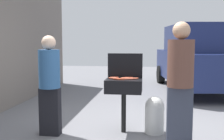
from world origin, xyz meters
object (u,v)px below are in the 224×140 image
Objects in this scene: hot_dog_1 at (113,78)px; hot_dog_7 at (132,79)px; person_left at (50,82)px; hot_dog_3 at (121,79)px; hot_dog_8 at (134,78)px; hot_dog_2 at (125,78)px; hot_dog_10 at (115,78)px; person_right at (180,79)px; hot_dog_9 at (117,79)px; propane_tank at (155,114)px; hot_dog_6 at (125,78)px; hot_dog_0 at (114,78)px; bbq_grill at (124,88)px; hot_dog_4 at (129,78)px; parked_minivan at (199,58)px; hot_dog_5 at (129,79)px.

hot_dog_1 is 0.33m from hot_dog_7.
hot_dog_3 is at bearing -0.67° from person_left.
hot_dog_2 is at bearing 166.67° from hot_dog_8.
hot_dog_3 and hot_dog_10 have the same top height.
hot_dog_9 is at bearing -24.74° from person_right.
propane_tank is at bearing 1.31° from hot_dog_1.
hot_dog_2 is 0.19m from hot_dog_9.
hot_dog_2 is 1.00× the size of hot_dog_6.
hot_dog_10 is (-0.18, -0.02, 0.00)m from hot_dog_2.
propane_tank is at bearing -4.62° from hot_dog_0.
hot_dog_1 is at bearing -178.69° from propane_tank.
hot_dog_1 is 1.03m from person_left.
hot_dog_7 is 1.00× the size of hot_dog_9.
hot_dog_8 is 0.07× the size of person_right.
hot_dog_6 is 0.15m from hot_dog_9.
hot_dog_3 reaches higher than bbq_grill.
hot_dog_9 is 0.08× the size of person_left.
hot_dog_2 reaches higher than bbq_grill.
person_right is at bearing -23.44° from hot_dog_1.
hot_dog_4 is 0.26m from hot_dog_9.
hot_dog_7 is (0.31, -0.08, 0.00)m from hot_dog_0.
hot_dog_4 is 0.03× the size of parked_minivan.
hot_dog_1 is at bearing 6.95° from person_left.
hot_dog_3 is 0.08× the size of person_left.
propane_tank is (0.56, 0.13, -0.59)m from hot_dog_3.
hot_dog_6 is 1.00× the size of hot_dog_7.
hot_dog_2 is at bearing 7.23° from hot_dog_10.
hot_dog_0 is 0.19m from hot_dog_2.
hot_dog_6 is 1.00× the size of hot_dog_9.
hot_dog_4 is at bearing 40.19° from hot_dog_2.
hot_dog_5 is 1.00× the size of hot_dog_9.
hot_dog_10 is at bearing 172.00° from hot_dog_6.
hot_dog_0 is 1.00× the size of hot_dog_10.
hot_dog_7 is 0.26m from hot_dog_9.
hot_dog_5 is at bearing -30.92° from person_right.
hot_dog_1 is 1.00× the size of hot_dog_10.
hot_dog_5 is at bearing -25.00° from hot_dog_0.
hot_dog_0 and hot_dog_6 have the same top height.
person_left is at bearing -167.62° from hot_dog_9.
hot_dog_6 is at bearing -32.17° from person_right.
hot_dog_9 is (-0.19, -0.03, 0.00)m from hot_dog_5.
person_right is (2.04, -0.15, 0.10)m from person_left.
hot_dog_0 and hot_dog_8 have the same top height.
hot_dog_8 is at bearing 59.59° from parked_minivan.
parked_minivan is at bearing 65.13° from hot_dog_2.
hot_dog_0 reaches higher than bbq_grill.
hot_dog_1 is at bearing 177.25° from bbq_grill.
hot_dog_9 is at bearing -149.08° from bbq_grill.
person_right is at bearing -14.57° from person_left.
parked_minivan is (3.10, 4.48, 0.15)m from person_left.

